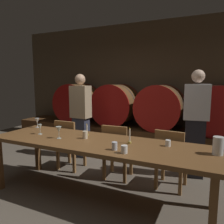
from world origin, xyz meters
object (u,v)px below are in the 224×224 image
(cup_far_left, at_px, (85,135))
(cup_center_right, at_px, (124,149))
(chair_right, at_px, (171,157))
(cup_center_left, at_px, (115,146))
(candle_left, at_px, (87,132))
(wine_glass_left, at_px, (37,121))
(wine_barrel_far_right, at_px, (217,110))
(dining_table, at_px, (97,146))
(pitcher, at_px, (218,146))
(wine_barrel_far_left, at_px, (77,103))
(wine_barrel_center_left, at_px, (116,105))
(wine_barrel_center_right, at_px, (160,107))
(chair_center, at_px, (117,149))
(guest_left, at_px, (81,115))
(candle_right, at_px, (130,139))
(wine_glass_right, at_px, (59,130))
(cup_far_right, at_px, (168,143))
(wine_glass_center, at_px, (40,127))
(chair_left, at_px, (69,142))
(guest_right, at_px, (196,123))

(cup_far_left, xyz_separation_m, cup_center_right, (0.70, -0.33, -0.01))
(chair_right, distance_m, cup_center_left, 1.05)
(candle_left, xyz_separation_m, wine_glass_left, (-1.04, 0.11, 0.06))
(chair_right, bearing_deg, wine_barrel_far_right, -105.44)
(dining_table, distance_m, pitcher, 1.42)
(wine_barrel_far_left, xyz_separation_m, pitcher, (3.21, -2.14, -0.11))
(wine_barrel_center_left, xyz_separation_m, wine_barrel_far_right, (2.14, 0.00, 0.00))
(wine_barrel_far_left, height_order, wine_barrel_center_right, same)
(chair_center, relative_size, guest_left, 0.52)
(wine_barrel_far_right, xyz_separation_m, pitcher, (0.01, -2.14, -0.11))
(candle_right, bearing_deg, wine_glass_left, 172.52)
(wine_barrel_center_right, height_order, wine_glass_left, wine_barrel_center_right)
(chair_center, bearing_deg, wine_glass_right, 49.74)
(candle_left, relative_size, candle_right, 0.86)
(candle_left, bearing_deg, chair_right, 22.27)
(candle_right, bearing_deg, chair_right, 53.85)
(chair_right, relative_size, cup_far_left, 8.57)
(wine_barrel_far_left, xyz_separation_m, cup_far_right, (2.68, -2.06, -0.17))
(wine_glass_center, height_order, cup_center_right, wine_glass_center)
(wine_barrel_far_right, xyz_separation_m, chair_left, (-2.31, -1.61, -0.50))
(wine_glass_right, height_order, cup_far_left, wine_glass_right)
(cup_center_right, bearing_deg, cup_center_left, 157.76)
(dining_table, height_order, cup_center_right, cup_center_right)
(candle_left, relative_size, cup_far_right, 2.36)
(chair_left, distance_m, candle_left, 0.84)
(chair_right, xyz_separation_m, cup_far_right, (0.04, -0.47, 0.33))
(wine_barrel_center_left, bearing_deg, chair_left, -96.23)
(wine_barrel_far_right, bearing_deg, cup_far_right, -104.31)
(guest_right, bearing_deg, wine_glass_right, 31.55)
(wine_barrel_center_left, distance_m, wine_glass_left, 2.01)
(wine_barrel_center_right, distance_m, chair_center, 1.71)
(pitcher, distance_m, wine_glass_right, 1.95)
(dining_table, height_order, pitcher, pitcher)
(cup_far_right, bearing_deg, guest_left, 150.42)
(wine_barrel_far_right, xyz_separation_m, chair_right, (-0.57, -1.59, -0.50))
(cup_center_left, relative_size, cup_center_right, 1.06)
(wine_barrel_far_left, bearing_deg, cup_center_left, -48.75)
(wine_barrel_center_left, relative_size, wine_barrel_center_right, 1.00)
(wine_barrel_far_right, xyz_separation_m, cup_center_right, (-0.90, -2.52, -0.16))
(guest_left, relative_size, wine_glass_right, 10.32)
(candle_right, relative_size, wine_glass_right, 1.28)
(chair_right, relative_size, candle_left, 4.91)
(chair_right, height_order, cup_center_left, chair_right)
(chair_center, distance_m, wine_glass_center, 1.20)
(pitcher, distance_m, cup_center_right, 0.99)
(wine_barrel_center_right, relative_size, chair_right, 1.09)
(pitcher, distance_m, cup_far_left, 1.62)
(chair_right, height_order, cup_far_right, chair_right)
(wine_glass_right, bearing_deg, wine_barrel_far_right, 50.33)
(wine_barrel_center_right, xyz_separation_m, dining_table, (-0.30, -2.24, -0.27))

